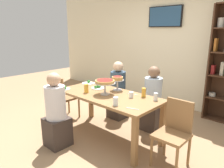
% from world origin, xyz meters
% --- Properties ---
extents(ground_plane, '(12.00, 12.00, 0.00)m').
position_xyz_m(ground_plane, '(0.00, 0.00, 0.00)').
color(ground_plane, '#9E7A56').
extents(rear_partition, '(8.00, 0.12, 2.80)m').
position_xyz_m(rear_partition, '(0.00, 2.20, 1.40)').
color(rear_partition, beige).
rests_on(rear_partition, ground_plane).
extents(dining_table, '(1.74, 0.81, 0.74)m').
position_xyz_m(dining_table, '(0.00, 0.00, 0.65)').
color(dining_table, olive).
rests_on(dining_table, ground_plane).
extents(television, '(0.81, 0.05, 0.45)m').
position_xyz_m(television, '(-0.25, 2.11, 2.03)').
color(television, black).
extents(diner_far_right, '(0.34, 0.34, 1.15)m').
position_xyz_m(diner_far_right, '(0.39, 0.72, 0.49)').
color(diner_far_right, '#382D28').
rests_on(diner_far_right, ground_plane).
extents(diner_far_left, '(0.34, 0.34, 1.15)m').
position_xyz_m(diner_far_left, '(-0.41, 0.71, 0.49)').
color(diner_far_left, '#382D28').
rests_on(diner_far_left, ground_plane).
extents(diner_near_left, '(0.34, 0.34, 1.15)m').
position_xyz_m(diner_near_left, '(-0.37, -0.73, 0.49)').
color(diner_near_left, '#382D28').
rests_on(diner_near_left, ground_plane).
extents(chair_head_west, '(0.40, 0.40, 0.87)m').
position_xyz_m(chair_head_west, '(-1.15, -0.08, 0.49)').
color(chair_head_west, olive).
rests_on(chair_head_west, ground_plane).
extents(chair_head_east, '(0.40, 0.40, 0.87)m').
position_xyz_m(chair_head_east, '(1.14, 0.06, 0.49)').
color(chair_head_east, olive).
rests_on(chair_head_east, ground_plane).
extents(deep_dish_pizza_stand, '(0.34, 0.34, 0.24)m').
position_xyz_m(deep_dish_pizza_stand, '(-0.03, -0.03, 0.94)').
color(deep_dish_pizza_stand, silver).
rests_on(deep_dish_pizza_stand, dining_table).
extents(personal_pizza_stand, '(0.22, 0.22, 0.24)m').
position_xyz_m(personal_pizza_stand, '(-0.04, 0.28, 0.92)').
color(personal_pizza_stand, silver).
rests_on(personal_pizza_stand, dining_table).
extents(salad_plate_near_diner, '(0.23, 0.23, 0.07)m').
position_xyz_m(salad_plate_near_diner, '(-0.36, 0.12, 0.76)').
color(salad_plate_near_diner, white).
rests_on(salad_plate_near_diner, dining_table).
extents(salad_plate_far_diner, '(0.24, 0.24, 0.06)m').
position_xyz_m(salad_plate_far_diner, '(-0.75, 0.23, 0.75)').
color(salad_plate_far_diner, white).
rests_on(salad_plate_far_diner, dining_table).
extents(salad_plate_spare, '(0.20, 0.20, 0.07)m').
position_xyz_m(salad_plate_spare, '(-0.74, -0.32, 0.76)').
color(salad_plate_spare, white).
rests_on(salad_plate_spare, dining_table).
extents(beer_glass_amber_tall, '(0.07, 0.07, 0.14)m').
position_xyz_m(beer_glass_amber_tall, '(-0.32, -0.18, 0.81)').
color(beer_glass_amber_tall, gold).
rests_on(beer_glass_amber_tall, dining_table).
extents(beer_glass_amber_short, '(0.07, 0.07, 0.14)m').
position_xyz_m(beer_glass_amber_short, '(0.50, 0.28, 0.81)').
color(beer_glass_amber_short, gold).
rests_on(beer_glass_amber_short, dining_table).
extents(water_glass_clear_near, '(0.06, 0.06, 0.11)m').
position_xyz_m(water_glass_clear_near, '(0.72, 0.26, 0.80)').
color(water_glass_clear_near, white).
rests_on(water_glass_clear_near, dining_table).
extents(water_glass_clear_far, '(0.07, 0.07, 0.09)m').
position_xyz_m(water_glass_clear_far, '(0.38, 0.12, 0.79)').
color(water_glass_clear_far, white).
rests_on(water_glass_clear_far, dining_table).
extents(water_glass_clear_spare, '(0.07, 0.07, 0.12)m').
position_xyz_m(water_glass_clear_spare, '(0.44, -0.30, 0.80)').
color(water_glass_clear_spare, white).
rests_on(water_glass_clear_spare, dining_table).
extents(cutlery_fork_near, '(0.18, 0.05, 0.00)m').
position_xyz_m(cutlery_fork_near, '(0.29, 0.27, 0.74)').
color(cutlery_fork_near, silver).
rests_on(cutlery_fork_near, dining_table).
extents(cutlery_knife_near, '(0.18, 0.06, 0.00)m').
position_xyz_m(cutlery_knife_near, '(0.68, -0.24, 0.74)').
color(cutlery_knife_near, silver).
rests_on(cutlery_knife_near, dining_table).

